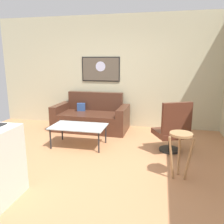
{
  "coord_description": "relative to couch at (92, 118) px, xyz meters",
  "views": [
    {
      "loc": [
        1.18,
        -3.37,
        1.69
      ],
      "look_at": [
        0.24,
        0.9,
        0.7
      ],
      "focal_mm": 36.56,
      "sensor_mm": 36.0,
      "label": 1
    }
  ],
  "objects": [
    {
      "name": "ground",
      "position": [
        0.5,
        -1.91,
        -0.31
      ],
      "size": [
        6.4,
        6.4,
        0.04
      ],
      "primitive_type": "cube",
      "color": "#B77A50"
    },
    {
      "name": "armchair",
      "position": [
        1.91,
        -1.12,
        0.16
      ],
      "size": [
        0.73,
        0.72,
        0.98
      ],
      "color": "black",
      "rests_on": "ground"
    },
    {
      "name": "bar_stool",
      "position": [
        1.98,
        -2.07,
        0.24
      ],
      "size": [
        0.37,
        0.37,
        0.69
      ],
      "color": "#A57A4E",
      "rests_on": "ground"
    },
    {
      "name": "couch",
      "position": [
        0.0,
        0.0,
        0.0
      ],
      "size": [
        1.82,
        0.95,
        0.9
      ],
      "color": "#48281B",
      "rests_on": "ground"
    },
    {
      "name": "coffee_table",
      "position": [
        0.1,
        -1.17,
        0.1
      ],
      "size": [
        1.08,
        0.64,
        0.42
      ],
      "color": "silver",
      "rests_on": "ground"
    },
    {
      "name": "wall_painting",
      "position": [
        0.12,
        0.47,
        1.18
      ],
      "size": [
        1.0,
        0.03,
        0.62
      ],
      "color": "black"
    },
    {
      "name": "back_wall",
      "position": [
        0.5,
        0.51,
        1.11
      ],
      "size": [
        6.4,
        0.05,
        2.8
      ],
      "primitive_type": "cube",
      "color": "#BAB591",
      "rests_on": "ground"
    }
  ]
}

